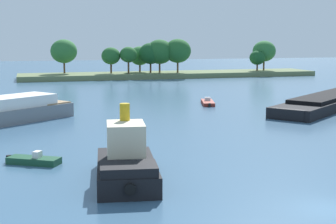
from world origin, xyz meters
name	(u,v)px	position (x,y,z in m)	size (l,w,h in m)	color
ground_plane	(331,210)	(0.00, 0.00, 0.00)	(400.00, 400.00, 0.00)	#3D607F
treeline_island	(165,62)	(17.08, 96.98, 3.72)	(74.41, 12.50, 9.52)	#66754C
tugboat	(126,162)	(-10.06, 8.76, 1.33)	(5.14, 9.49, 5.15)	black
fishing_skiff	(34,160)	(-16.06, 15.39, 0.29)	(4.24, 3.29, 1.02)	#19472D
small_motorboat	(208,103)	(9.15, 44.89, 0.27)	(3.07, 6.03, 1.00)	maroon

